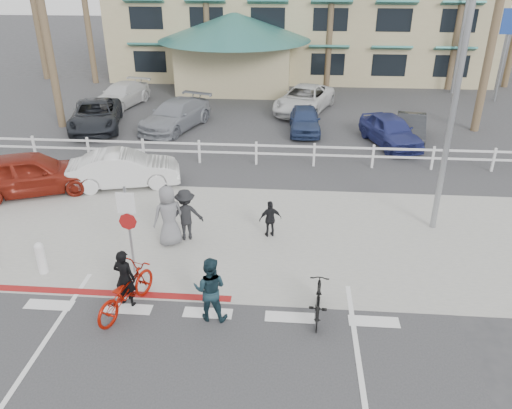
# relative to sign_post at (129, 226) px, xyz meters

# --- Properties ---
(ground) EXTENTS (140.00, 140.00, 0.00)m
(ground) POSITION_rel_sign_post_xyz_m (2.30, -2.20, -1.45)
(ground) COLOR #333335
(bike_path) EXTENTS (12.00, 16.00, 0.01)m
(bike_path) POSITION_rel_sign_post_xyz_m (2.30, -4.20, -1.45)
(bike_path) COLOR #333335
(bike_path) RESTS_ON ground
(sidewalk_plaza) EXTENTS (22.00, 7.00, 0.01)m
(sidewalk_plaza) POSITION_rel_sign_post_xyz_m (2.30, 2.30, -1.44)
(sidewalk_plaza) COLOR gray
(sidewalk_plaza) RESTS_ON ground
(cross_street) EXTENTS (40.00, 5.00, 0.01)m
(cross_street) POSITION_rel_sign_post_xyz_m (2.30, 6.30, -1.45)
(cross_street) COLOR #333335
(cross_street) RESTS_ON ground
(parking_lot) EXTENTS (50.00, 16.00, 0.01)m
(parking_lot) POSITION_rel_sign_post_xyz_m (2.30, 15.80, -1.45)
(parking_lot) COLOR #333335
(parking_lot) RESTS_ON ground
(curb_red) EXTENTS (7.00, 0.25, 0.02)m
(curb_red) POSITION_rel_sign_post_xyz_m (-0.70, -1.00, -1.44)
(curb_red) COLOR maroon
(curb_red) RESTS_ON ground
(rail_fence) EXTENTS (29.40, 0.16, 1.00)m
(rail_fence) POSITION_rel_sign_post_xyz_m (2.80, 8.30, -0.95)
(rail_fence) COLOR silver
(rail_fence) RESTS_ON ground
(sign_post) EXTENTS (0.50, 0.10, 2.90)m
(sign_post) POSITION_rel_sign_post_xyz_m (0.00, 0.00, 0.00)
(sign_post) COLOR gray
(sign_post) RESTS_ON ground
(bollard_0) EXTENTS (0.26, 0.26, 0.95)m
(bollard_0) POSITION_rel_sign_post_xyz_m (-2.50, -0.20, -0.97)
(bollard_0) COLOR silver
(bollard_0) RESTS_ON ground
(streetlight_0) EXTENTS (0.60, 2.00, 9.00)m
(streetlight_0) POSITION_rel_sign_post_xyz_m (8.80, 3.30, 3.05)
(streetlight_0) COLOR gray
(streetlight_0) RESTS_ON ground
(streetlight_1) EXTENTS (0.60, 2.00, 9.50)m
(streetlight_1) POSITION_rel_sign_post_xyz_m (14.30, 21.80, 3.30)
(streetlight_1) COLOR gray
(streetlight_1) RESTS_ON ground
(info_sign) EXTENTS (1.20, 0.16, 5.60)m
(info_sign) POSITION_rel_sign_post_xyz_m (16.30, 19.80, 1.35)
(info_sign) COLOR navy
(info_sign) RESTS_ON ground
(palm_10) EXTENTS (4.00, 4.00, 12.00)m
(palm_10) POSITION_rel_sign_post_xyz_m (-7.70, 12.80, 4.55)
(palm_10) COLOR #20491C
(palm_10) RESTS_ON ground
(bike_red) EXTENTS (1.39, 2.23, 1.11)m
(bike_red) POSITION_rel_sign_post_xyz_m (0.31, -1.60, -0.90)
(bike_red) COLOR #8B0F03
(bike_red) RESTS_ON ground
(rider_red) EXTENTS (0.64, 0.49, 1.56)m
(rider_red) POSITION_rel_sign_post_xyz_m (0.25, -1.39, -0.67)
(rider_red) COLOR black
(rider_red) RESTS_ON ground
(bike_black) EXTENTS (0.57, 1.64, 0.97)m
(bike_black) POSITION_rel_sign_post_xyz_m (4.96, -1.52, -0.96)
(bike_black) COLOR black
(bike_black) RESTS_ON ground
(rider_black) EXTENTS (0.84, 0.67, 1.65)m
(rider_black) POSITION_rel_sign_post_xyz_m (2.41, -1.73, -0.62)
(rider_black) COLOR #152A33
(rider_black) RESTS_ON ground
(pedestrian_a) EXTENTS (1.19, 0.89, 1.64)m
(pedestrian_a) POSITION_rel_sign_post_xyz_m (1.06, 1.97, -0.63)
(pedestrian_a) COLOR black
(pedestrian_a) RESTS_ON ground
(pedestrian_child) EXTENTS (0.76, 0.49, 1.20)m
(pedestrian_child) POSITION_rel_sign_post_xyz_m (3.61, 2.32, -0.85)
(pedestrian_child) COLOR black
(pedestrian_child) RESTS_ON ground
(pedestrian_b) EXTENTS (1.10, 1.00, 1.89)m
(pedestrian_b) POSITION_rel_sign_post_xyz_m (0.63, 1.62, -0.51)
(pedestrian_b) COLOR slate
(pedestrian_b) RESTS_ON ground
(car_white_sedan) EXTENTS (4.32, 2.43, 1.35)m
(car_white_sedan) POSITION_rel_sign_post_xyz_m (-2.08, 5.75, -0.78)
(car_white_sedan) COLOR silver
(car_white_sedan) RESTS_ON ground
(car_red_compact) EXTENTS (4.95, 3.45, 1.56)m
(car_red_compact) POSITION_rel_sign_post_xyz_m (-5.27, 4.84, -0.67)
(car_red_compact) COLOR maroon
(car_red_compact) RESTS_ON ground
(lot_car_0) EXTENTS (3.51, 5.43, 1.39)m
(lot_car_0) POSITION_rel_sign_post_xyz_m (-5.78, 12.60, -0.75)
(lot_car_0) COLOR black
(lot_car_0) RESTS_ON ground
(lot_car_1) EXTENTS (3.43, 5.24, 1.41)m
(lot_car_1) POSITION_rel_sign_post_xyz_m (-1.75, 12.93, -0.74)
(lot_car_1) COLOR gray
(lot_car_1) RESTS_ON ground
(lot_car_2) EXTENTS (1.55, 3.69, 1.25)m
(lot_car_2) POSITION_rel_sign_post_xyz_m (4.75, 12.91, -0.83)
(lot_car_2) COLOR navy
(lot_car_2) RESTS_ON ground
(lot_car_3) EXTENTS (2.00, 3.93, 1.24)m
(lot_car_3) POSITION_rel_sign_post_xyz_m (9.68, 11.86, -0.83)
(lot_car_3) COLOR #232428
(lot_car_3) RESTS_ON ground
(lot_car_4) EXTENTS (2.83, 4.78, 1.30)m
(lot_car_4) POSITION_rel_sign_post_xyz_m (-5.89, 16.95, -0.80)
(lot_car_4) COLOR silver
(lot_car_4) RESTS_ON ground
(lot_car_5) EXTENTS (3.88, 5.61, 1.42)m
(lot_car_5) POSITION_rel_sign_post_xyz_m (4.74, 16.60, -0.74)
(lot_car_5) COLOR silver
(lot_car_5) RESTS_ON ground
(lot_car_6) EXTENTS (2.81, 4.40, 1.40)m
(lot_car_6) POSITION_rel_sign_post_xyz_m (8.66, 11.27, -0.75)
(lot_car_6) COLOR navy
(lot_car_6) RESTS_ON ground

